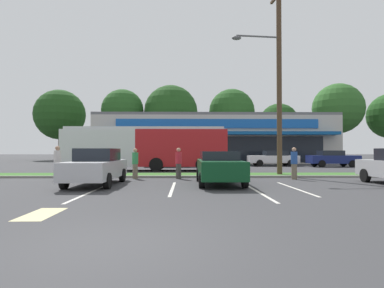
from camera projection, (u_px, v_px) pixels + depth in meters
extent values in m
plane|color=#38383A|center=(111.00, 248.00, 5.00)|extent=(240.00, 240.00, 0.00)
cube|color=#386B28|center=(167.00, 175.00, 18.99)|extent=(56.00, 2.20, 0.12)
cube|color=gray|center=(165.00, 177.00, 17.77)|extent=(56.00, 0.24, 0.12)
cube|color=silver|center=(89.00, 193.00, 11.45)|extent=(0.12, 4.80, 0.01)
cube|color=silver|center=(173.00, 188.00, 12.82)|extent=(0.12, 4.80, 0.01)
cube|color=silver|center=(259.00, 192.00, 11.54)|extent=(0.12, 4.80, 0.01)
cube|color=silver|center=(295.00, 188.00, 12.77)|extent=(0.12, 4.80, 0.01)
cube|color=beige|center=(41.00, 214.00, 7.64)|extent=(0.70, 1.60, 0.01)
cube|color=#BCB7AD|center=(213.00, 141.00, 41.74)|extent=(27.81, 13.05, 5.46)
cube|color=black|center=(218.00, 149.00, 35.16)|extent=(23.36, 0.08, 2.84)
cube|color=#0F4C8C|center=(218.00, 133.00, 34.53)|extent=(26.14, 1.40, 0.35)
cube|color=#1959AD|center=(218.00, 123.00, 35.18)|extent=(22.25, 0.16, 0.98)
cube|color=slate|center=(213.00, 119.00, 41.80)|extent=(27.81, 13.05, 0.30)
cylinder|color=#473323|center=(60.00, 147.00, 51.04)|extent=(0.44, 0.44, 4.25)
sphere|color=#1E4719|center=(60.00, 115.00, 51.14)|extent=(7.93, 7.93, 7.93)
cylinder|color=#473323|center=(122.00, 143.00, 48.42)|extent=(0.44, 0.44, 5.23)
sphere|color=#23511E|center=(123.00, 110.00, 48.52)|extent=(6.34, 6.34, 6.34)
cylinder|color=#473323|center=(171.00, 146.00, 49.07)|extent=(0.44, 0.44, 4.34)
sphere|color=#1E4719|center=(171.00, 112.00, 49.18)|extent=(8.20, 8.20, 8.20)
cylinder|color=#473323|center=(232.00, 144.00, 52.19)|extent=(0.44, 0.44, 5.06)
sphere|color=#23511E|center=(232.00, 112.00, 52.30)|extent=(7.40, 7.40, 7.40)
cylinder|color=#473323|center=(279.00, 149.00, 52.10)|extent=(0.44, 0.44, 3.60)
sphere|color=#1E4719|center=(279.00, 123.00, 52.18)|extent=(6.35, 6.35, 6.35)
cylinder|color=#473323|center=(338.00, 143.00, 51.52)|extent=(0.44, 0.44, 5.27)
sphere|color=#2D6026|center=(338.00, 108.00, 51.63)|extent=(8.03, 8.03, 8.03)
cylinder|color=#4C3826|center=(279.00, 80.00, 19.04)|extent=(0.30, 0.30, 11.47)
cylinder|color=#59595B|center=(258.00, 36.00, 18.92)|extent=(2.60, 0.39, 0.10)
ellipsoid|color=#59595B|center=(236.00, 38.00, 18.75)|extent=(0.56, 0.32, 0.24)
cube|color=#AD191E|center=(182.00, 148.00, 24.13)|extent=(6.62, 2.56, 2.70)
cube|color=silver|center=(102.00, 148.00, 24.04)|extent=(5.41, 2.56, 2.70)
cube|color=silver|center=(146.00, 129.00, 24.12)|extent=(11.55, 2.31, 0.20)
cube|color=black|center=(148.00, 142.00, 25.40)|extent=(11.06, 0.08, 1.19)
cube|color=black|center=(65.00, 144.00, 24.00)|extent=(0.06, 2.17, 1.51)
cylinder|color=black|center=(84.00, 165.00, 22.83)|extent=(1.00, 0.30, 1.00)
cylinder|color=black|center=(94.00, 163.00, 25.17)|extent=(1.00, 0.30, 1.00)
cylinder|color=black|center=(156.00, 165.00, 22.91)|extent=(1.00, 0.30, 1.00)
cylinder|color=black|center=(159.00, 163.00, 25.25)|extent=(1.00, 0.30, 1.00)
cylinder|color=black|center=(202.00, 165.00, 22.96)|extent=(1.00, 0.30, 1.00)
cylinder|color=black|center=(201.00, 163.00, 25.31)|extent=(1.00, 0.30, 1.00)
cube|color=navy|center=(333.00, 159.00, 29.65)|extent=(4.47, 1.76, 0.74)
cube|color=black|center=(330.00, 153.00, 29.66)|extent=(2.01, 1.55, 0.46)
cylinder|color=black|center=(343.00, 163.00, 30.51)|extent=(0.64, 0.22, 0.64)
cylinder|color=black|center=(352.00, 164.00, 28.83)|extent=(0.64, 0.22, 0.64)
cylinder|color=black|center=(314.00, 163.00, 30.46)|extent=(0.64, 0.22, 0.64)
cylinder|color=black|center=(322.00, 164.00, 28.78)|extent=(0.64, 0.22, 0.64)
cube|color=#515459|center=(167.00, 159.00, 29.54)|extent=(4.42, 1.88, 0.78)
cube|color=black|center=(165.00, 152.00, 29.55)|extent=(1.99, 1.66, 0.46)
cylinder|color=black|center=(182.00, 163.00, 30.45)|extent=(0.64, 0.22, 0.64)
cylinder|color=black|center=(182.00, 164.00, 28.66)|extent=(0.64, 0.22, 0.64)
cylinder|color=black|center=(153.00, 163.00, 30.40)|extent=(0.64, 0.22, 0.64)
cylinder|color=black|center=(151.00, 164.00, 28.61)|extent=(0.64, 0.22, 0.64)
cube|color=#0C3F1E|center=(219.00, 169.00, 14.36)|extent=(1.84, 4.64, 0.76)
cube|color=black|center=(219.00, 156.00, 14.60)|extent=(1.62, 2.09, 0.40)
cylinder|color=black|center=(245.00, 180.00, 12.93)|extent=(0.22, 0.64, 0.64)
cylinder|color=black|center=(202.00, 180.00, 12.90)|extent=(0.22, 0.64, 0.64)
cylinder|color=black|center=(234.00, 175.00, 15.81)|extent=(0.22, 0.64, 0.64)
cylinder|color=black|center=(199.00, 175.00, 15.78)|extent=(0.22, 0.64, 0.64)
cylinder|color=black|center=(365.00, 175.00, 15.33)|extent=(0.22, 0.64, 0.64)
cube|color=#B7B7BC|center=(96.00, 169.00, 14.08)|extent=(1.78, 4.79, 0.74)
cube|color=black|center=(98.00, 155.00, 14.33)|extent=(1.56, 2.16, 0.55)
cylinder|color=black|center=(107.00, 181.00, 12.60)|extent=(0.22, 0.64, 0.64)
cylinder|color=black|center=(64.00, 181.00, 12.57)|extent=(0.22, 0.64, 0.64)
cylinder|color=black|center=(122.00, 175.00, 15.57)|extent=(0.22, 0.64, 0.64)
cylinder|color=black|center=(88.00, 175.00, 15.54)|extent=(0.22, 0.64, 0.64)
cube|color=silver|center=(273.00, 159.00, 31.13)|extent=(4.77, 1.73, 0.71)
cube|color=black|center=(275.00, 153.00, 31.15)|extent=(2.15, 1.52, 0.45)
cylinder|color=black|center=(260.00, 163.00, 30.28)|extent=(0.64, 0.22, 0.64)
cylinder|color=black|center=(256.00, 162.00, 31.92)|extent=(0.64, 0.22, 0.64)
cylinder|color=black|center=(291.00, 163.00, 30.33)|extent=(0.64, 0.22, 0.64)
cylinder|color=black|center=(285.00, 162.00, 31.97)|extent=(0.64, 0.22, 0.64)
cylinder|color=#726651|center=(294.00, 172.00, 16.81)|extent=(0.29, 0.29, 0.81)
cylinder|color=#264C99|center=(294.00, 158.00, 16.83)|extent=(0.34, 0.34, 0.64)
sphere|color=tan|center=(294.00, 149.00, 16.84)|extent=(0.22, 0.22, 0.22)
cylinder|color=#726651|center=(135.00, 171.00, 17.19)|extent=(0.28, 0.28, 0.79)
cylinder|color=#338C4C|center=(135.00, 158.00, 17.21)|extent=(0.33, 0.33, 0.62)
sphere|color=tan|center=(135.00, 150.00, 17.21)|extent=(0.22, 0.22, 0.22)
cylinder|color=#47423D|center=(57.00, 172.00, 16.13)|extent=(0.30, 0.30, 0.85)
cylinder|color=silver|center=(57.00, 157.00, 16.14)|extent=(0.35, 0.35, 0.67)
sphere|color=tan|center=(58.00, 148.00, 16.15)|extent=(0.23, 0.23, 0.23)
cylinder|color=#47423D|center=(179.00, 171.00, 17.17)|extent=(0.28, 0.28, 0.80)
cylinder|color=red|center=(179.00, 158.00, 17.18)|extent=(0.33, 0.33, 0.64)
sphere|color=tan|center=(179.00, 150.00, 17.19)|extent=(0.22, 0.22, 0.22)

